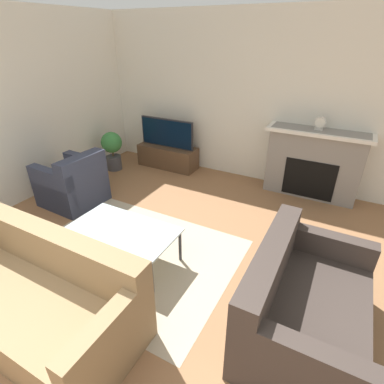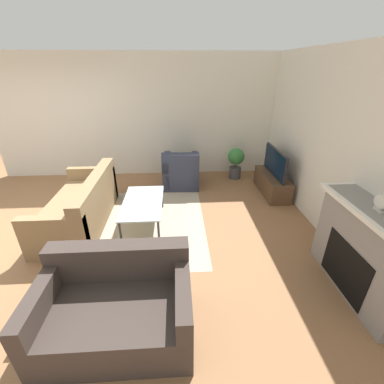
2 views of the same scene
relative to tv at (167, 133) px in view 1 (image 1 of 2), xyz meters
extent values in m
cube|color=silver|center=(1.17, 0.32, 0.67)|extent=(7.89, 0.06, 2.70)
cube|color=silver|center=(-1.30, -2.14, 0.67)|extent=(0.06, 7.87, 2.70)
cube|color=#B7A88E|center=(1.03, -2.45, -0.68)|extent=(2.40, 1.84, 0.00)
cube|color=gray|center=(2.61, 0.11, -0.14)|extent=(1.37, 0.37, 1.07)
cube|color=black|center=(2.61, -0.08, -0.34)|extent=(0.75, 0.01, 0.60)
cube|color=white|center=(2.61, 0.08, 0.37)|extent=(1.49, 0.43, 0.05)
cube|color=brown|center=(0.00, 0.00, -0.47)|extent=(1.15, 0.42, 0.41)
cube|color=#232328|center=(0.00, 0.00, 0.00)|extent=(1.09, 0.05, 0.53)
cube|color=black|center=(0.00, -0.02, 0.00)|extent=(1.05, 0.01, 0.49)
cube|color=#8C704C|center=(0.92, -3.63, -0.47)|extent=(1.95, 0.87, 0.42)
cube|color=#8C704C|center=(0.92, -3.29, -0.06)|extent=(1.95, 0.20, 0.40)
cube|color=#8C704C|center=(1.83, -3.63, -0.35)|extent=(0.14, 0.87, 0.66)
cube|color=#3D332D|center=(3.02, -2.58, -0.47)|extent=(0.91, 1.42, 0.42)
cube|color=#3D332D|center=(2.66, -2.58, -0.06)|extent=(0.20, 1.42, 0.40)
cube|color=#3D332D|center=(3.02, -3.22, -0.35)|extent=(0.91, 0.14, 0.66)
cube|color=#3D332D|center=(3.02, -1.94, -0.35)|extent=(0.91, 0.14, 0.66)
cube|color=#33384C|center=(-0.53, -1.88, -0.47)|extent=(0.84, 0.80, 0.42)
cube|color=#33384C|center=(-0.23, -1.89, -0.06)|extent=(0.23, 0.77, 0.40)
cube|color=#33384C|center=(-0.52, -1.56, -0.35)|extent=(0.81, 0.17, 0.66)
cube|color=#33384C|center=(-0.55, -2.19, -0.35)|extent=(0.81, 0.17, 0.66)
cylinder|color=#333338|center=(0.48, -2.82, -0.48)|extent=(0.04, 0.04, 0.40)
cylinder|color=#333338|center=(1.59, -2.82, -0.48)|extent=(0.04, 0.04, 0.40)
cylinder|color=#333338|center=(0.48, -2.26, -0.48)|extent=(0.04, 0.04, 0.40)
cylinder|color=#333338|center=(1.59, -2.26, -0.48)|extent=(0.04, 0.04, 0.40)
cube|color=silver|center=(1.03, -2.54, -0.26)|extent=(1.20, 0.64, 0.02)
cylinder|color=#47474C|center=(-0.84, -0.60, -0.54)|extent=(0.28, 0.28, 0.27)
cylinder|color=#4C3823|center=(-0.84, -0.60, -0.35)|extent=(0.03, 0.03, 0.12)
sphere|color=#387F3D|center=(-0.84, -0.60, -0.14)|extent=(0.38, 0.38, 0.38)
cube|color=beige|center=(2.59, 0.11, 0.41)|extent=(0.11, 0.07, 0.03)
cylinder|color=beige|center=(2.59, 0.11, 0.50)|extent=(0.16, 0.07, 0.16)
cylinder|color=white|center=(2.59, 0.07, 0.50)|extent=(0.13, 0.00, 0.13)
camera|label=1|loc=(2.99, -4.58, 1.66)|focal=28.00mm
camera|label=2|loc=(4.75, -1.96, 1.74)|focal=24.00mm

